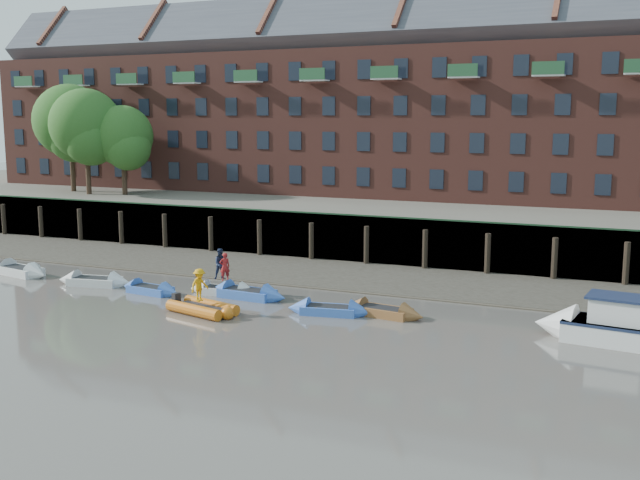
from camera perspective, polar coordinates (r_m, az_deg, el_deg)
The scene contains 19 objects.
ground at distance 32.09m, azimuth -13.47°, elevation -8.53°, with size 220.00×220.00×0.00m, color #5B554F.
foreshore at distance 47.21m, azimuth -0.30°, elevation -2.53°, with size 110.00×8.00×0.50m, color #3D382F.
mud_band at distance 44.19m, azimuth -2.07°, elevation -3.36°, with size 110.00×1.60×0.10m, color #4C4336.
river_wall at distance 50.90m, azimuth 1.68°, elevation 0.16°, with size 110.00×1.23×3.30m.
bank_terrace at distance 63.62m, azimuth 6.23°, elevation 1.96°, with size 110.00×28.00×3.20m, color #5E594D.
apartment_terrace at distance 64.13m, azimuth 6.68°, elevation 12.06°, with size 80.60×15.56×20.98m.
tree_cluster at distance 67.98m, azimuth -17.34°, elevation 8.33°, with size 11.76×7.74×9.40m.
rowboat_0 at distance 50.22m, azimuth -21.88°, elevation -2.20°, with size 5.07×2.33×1.42m.
rowboat_1 at distance 45.67m, azimuth -16.79°, elevation -3.03°, with size 4.80×2.14×1.34m.
rowboat_2 at distance 42.84m, azimuth -12.80°, elevation -3.71°, with size 4.14×1.65×1.17m.
rowboat_3 at distance 41.87m, azimuth -7.32°, elevation -3.85°, with size 4.20×1.64×1.19m.
rowboat_4 at distance 40.92m, azimuth -5.58°, elevation -4.08°, with size 4.84×1.69×1.38m.
rowboat_5 at distance 37.39m, azimuth 0.71°, elevation -5.36°, with size 4.43×1.95×1.24m.
rowboat_6 at distance 37.23m, azimuth 4.81°, elevation -5.45°, with size 4.45×1.81×1.25m.
rib_tender at distance 37.90m, azimuth -8.77°, elevation -5.16°, with size 3.95×2.62×0.66m.
motor_launch at distance 35.12m, azimuth 20.60°, elevation -6.15°, with size 6.75×2.89×2.70m.
person_rower_a at distance 41.46m, azimuth -7.27°, elevation -2.03°, with size 0.57×0.38×1.57m, color maroon.
person_rower_b at distance 41.87m, azimuth -7.54°, elevation -1.81°, with size 0.84×0.66×1.73m, color #19233F.
person_rib_crew at distance 37.80m, azimuth -9.17°, elevation -3.40°, with size 1.07×0.61×1.65m, color orange.
Camera 1 is at (18.57, -24.31, 9.70)m, focal length 42.00 mm.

